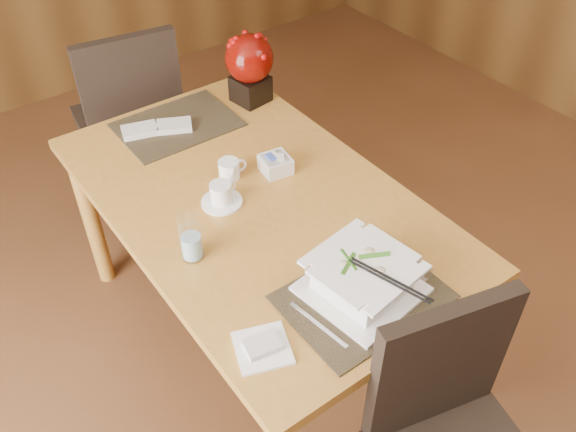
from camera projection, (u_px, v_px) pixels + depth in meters
dining_table at (256, 219)px, 2.13m from camera, size 0.90×1.50×0.75m
placemat_near at (363, 297)px, 1.74m from camera, size 0.45×0.33×0.01m
placemat_far at (177, 125)px, 2.40m from camera, size 0.45×0.33×0.01m
soup_setting at (363, 278)px, 1.71m from camera, size 0.33×0.33×0.12m
coffee_cup at (221, 195)px, 2.03m from camera, size 0.14×0.14×0.08m
water_glass at (191, 238)px, 1.81m from camera, size 0.08×0.08×0.16m
creamer_jug at (229, 170)px, 2.13m from camera, size 0.11×0.11×0.07m
sugar_caddy at (276, 164)px, 2.16m from camera, size 0.11×0.11×0.06m
berry_decor at (249, 65)px, 2.43m from camera, size 0.20×0.20×0.29m
napkins_far at (160, 128)px, 2.35m from camera, size 0.28×0.19×0.02m
bread_plate at (262, 348)px, 1.60m from camera, size 0.18×0.18×0.01m
far_chair at (131, 114)px, 2.83m from camera, size 0.52×0.52×0.98m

